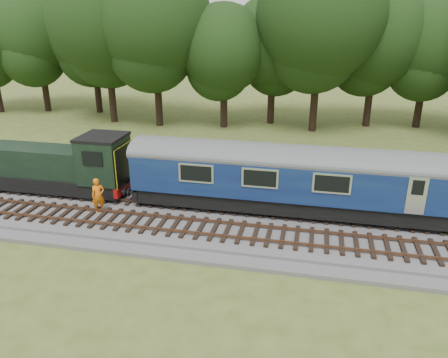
# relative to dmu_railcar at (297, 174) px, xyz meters

# --- Properties ---
(ground) EXTENTS (120.00, 120.00, 0.00)m
(ground) POSITION_rel_dmu_railcar_xyz_m (-3.87, -1.40, -2.61)
(ground) COLOR #455C22
(ground) RESTS_ON ground
(ballast) EXTENTS (70.00, 7.00, 0.35)m
(ballast) POSITION_rel_dmu_railcar_xyz_m (-3.87, -1.40, -2.43)
(ballast) COLOR #4C4C4F
(ballast) RESTS_ON ground
(track_north) EXTENTS (67.20, 2.40, 0.21)m
(track_north) POSITION_rel_dmu_railcar_xyz_m (-3.87, -0.00, -2.19)
(track_north) COLOR black
(track_north) RESTS_ON ballast
(track_south) EXTENTS (67.20, 2.40, 0.21)m
(track_south) POSITION_rel_dmu_railcar_xyz_m (-3.87, -3.00, -2.19)
(track_south) COLOR black
(track_south) RESTS_ON ballast
(fence) EXTENTS (64.00, 0.12, 1.00)m
(fence) POSITION_rel_dmu_railcar_xyz_m (-3.87, 3.10, -2.61)
(fence) COLOR #6B6054
(fence) RESTS_ON ground
(tree_line) EXTENTS (70.00, 8.00, 18.00)m
(tree_line) POSITION_rel_dmu_railcar_xyz_m (-3.87, 20.60, -2.61)
(tree_line) COLOR black
(tree_line) RESTS_ON ground
(dmu_railcar) EXTENTS (18.05, 2.86, 3.88)m
(dmu_railcar) POSITION_rel_dmu_railcar_xyz_m (0.00, 0.00, 0.00)
(dmu_railcar) COLOR black
(dmu_railcar) RESTS_ON ground
(shunter_loco) EXTENTS (8.91, 2.60, 3.38)m
(shunter_loco) POSITION_rel_dmu_railcar_xyz_m (-13.93, 0.00, -0.63)
(shunter_loco) COLOR black
(shunter_loco) RESTS_ON ground
(worker) EXTENTS (0.84, 0.82, 1.95)m
(worker) POSITION_rel_dmu_railcar_xyz_m (-10.59, -2.21, -1.28)
(worker) COLOR orange
(worker) RESTS_ON ballast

